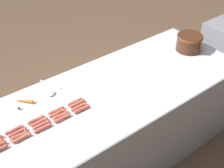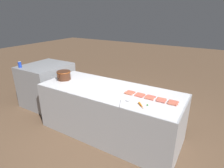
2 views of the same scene
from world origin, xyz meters
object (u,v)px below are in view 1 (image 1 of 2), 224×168
object	(u,v)px
hot_dog_3	(56,111)
hot_dog_16	(21,138)
hot_dog_4	(75,102)
hot_dog_7	(39,122)
serving_spoon	(51,91)
hot_dog_12	(41,125)
hot_dog_13	(60,116)
hot_dog_18	(62,118)
hot_dog_11	(19,136)
carrot	(22,101)
bean_pot	(189,42)
hot_dog_2	(36,120)
hot_dog_8	(58,113)
hot_dog_17	(43,128)
hot_dog_14	(79,107)
hot_dog_6	(18,133)
hot_dog_9	(77,104)
hot_dog_19	(82,109)
hot_dog_1	(14,130)

from	to	relation	value
hot_dog_3	hot_dog_16	bearing A→B (deg)	-73.06
hot_dog_4	hot_dog_7	world-z (taller)	same
serving_spoon	hot_dog_12	bearing A→B (deg)	-38.35
hot_dog_13	hot_dog_18	world-z (taller)	same
hot_dog_11	carrot	distance (m)	0.36
hot_dog_7	carrot	world-z (taller)	carrot
bean_pot	serving_spoon	size ratio (longest dim) A/B	1.20
hot_dog_2	hot_dog_13	bearing A→B (deg)	66.31
hot_dog_8	hot_dog_17	world-z (taller)	same
hot_dog_14	hot_dog_7	bearing A→B (deg)	-96.57
hot_dog_7	hot_dog_12	size ratio (longest dim) A/B	1.00
hot_dog_6	hot_dog_9	world-z (taller)	same
carrot	hot_dog_4	bearing A→B (deg)	52.04
hot_dog_3	hot_dog_19	distance (m)	0.19
hot_dog_18	hot_dog_16	bearing A→B (deg)	-90.31
hot_dog_1	hot_dog_6	xyz separation A→B (m)	(0.04, 0.01, 0.00)
hot_dog_13	carrot	distance (m)	0.36
hot_dog_6	serving_spoon	bearing A→B (deg)	124.10
hot_dog_16	hot_dog_19	xyz separation A→B (m)	(0.01, 0.48, 0.00)
hot_dog_1	hot_dog_18	xyz separation A→B (m)	(0.10, 0.32, 0.00)
hot_dog_2	hot_dog_18	xyz separation A→B (m)	(0.10, 0.16, 0.00)
hot_dog_6	hot_dog_17	world-z (taller)	same
bean_pot	hot_dog_4	bearing A→B (deg)	-89.93
hot_dog_1	hot_dog_14	distance (m)	0.49
hot_dog_3	hot_dog_1	bearing A→B (deg)	-90.74
hot_dog_2	hot_dog_7	xyz separation A→B (m)	(0.04, 0.01, 0.00)
hot_dog_7	hot_dog_6	bearing A→B (deg)	-89.40
hot_dog_9	serving_spoon	bearing A→B (deg)	-163.83
hot_dog_2	hot_dog_17	size ratio (longest dim) A/B	1.00
hot_dog_12	hot_dog_9	bearing A→B (deg)	96.43
hot_dog_18	hot_dog_19	world-z (taller)	same
carrot	hot_dog_9	bearing A→B (deg)	48.94
hot_dog_9	hot_dog_14	size ratio (longest dim) A/B	1.00
hot_dog_4	hot_dog_11	distance (m)	0.50
hot_dog_11	hot_dog_4	bearing A→B (deg)	97.98
hot_dog_11	hot_dog_6	bearing A→B (deg)	172.52
hot_dog_3	hot_dog_13	world-z (taller)	same
hot_dog_2	hot_dog_16	distance (m)	0.19
carrot	hot_dog_18	bearing A→B (deg)	23.53
hot_dog_19	hot_dog_7	bearing A→B (deg)	-102.58
hot_dog_4	serving_spoon	size ratio (longest dim) A/B	0.52
serving_spoon	hot_dog_16	bearing A→B (deg)	-50.17
hot_dog_9	hot_dog_17	xyz separation A→B (m)	(0.07, -0.33, 0.00)
hot_dog_6	hot_dog_13	world-z (taller)	same
hot_dog_1	carrot	xyz separation A→B (m)	(-0.25, 0.17, 0.00)
hot_dog_1	hot_dog_19	xyz separation A→B (m)	(0.11, 0.49, 0.00)
hot_dog_1	hot_dog_17	bearing A→B (deg)	57.26
hot_dog_7	hot_dog_16	world-z (taller)	same
hot_dog_2	hot_dog_19	xyz separation A→B (m)	(0.11, 0.33, 0.00)
hot_dog_8	hot_dog_13	xyz separation A→B (m)	(0.04, 0.00, 0.00)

